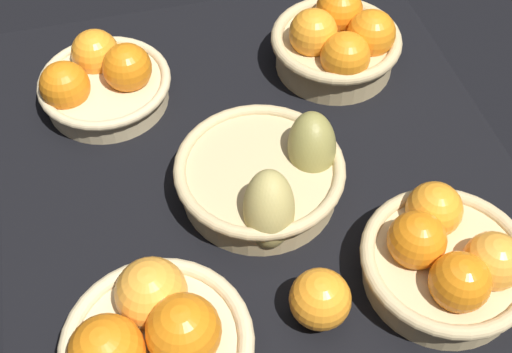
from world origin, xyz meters
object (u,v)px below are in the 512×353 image
Objects in this scene: basket_center_pears at (266,177)px; basket_near_right at (338,42)px; basket_far_right at (102,81)px; basket_near_left at (447,259)px; loose_orange_front_gap at (320,299)px; basket_far_left at (154,340)px.

basket_center_pears is 1.21× the size of basket_near_right.
basket_near_left reaches higher than basket_far_right.
loose_orange_front_gap is at bearing -175.87° from basket_center_pears.
basket_far_right is 0.97× the size of basket_near_right.
basket_far_left reaches higher than loose_orange_front_gap.
basket_center_pears reaches higher than basket_far_left.
loose_orange_front_gap is (-43.64, -20.63, -0.10)cm from basket_far_right.
basket_near_left is 2.86× the size of loose_orange_front_gap.
loose_orange_front_gap is at bearing -154.70° from basket_far_right.
basket_far_right reaches higher than loose_orange_front_gap.
basket_far_left is (-1.52, 35.97, 0.14)cm from basket_near_left.
basket_far_left is (-42.29, 36.03, -0.46)cm from basket_near_right.
basket_center_pears is 3.38× the size of loose_orange_front_gap.
basket_center_pears is 28.68cm from basket_near_right.
basket_near_right is 0.95× the size of basket_far_left.
basket_far_left is 19.65cm from loose_orange_front_gap.
basket_near_right is at bearing -40.43° from basket_far_left.
basket_near_left is 40.77cm from basket_near_right.
basket_center_pears is at bearing -42.59° from basket_far_left.
basket_far_left is at bearing -178.69° from basket_far_right.
basket_center_pears is (-24.40, -19.24, 0.07)cm from basket_far_right.
basket_near_right is 55.56cm from basket_far_left.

